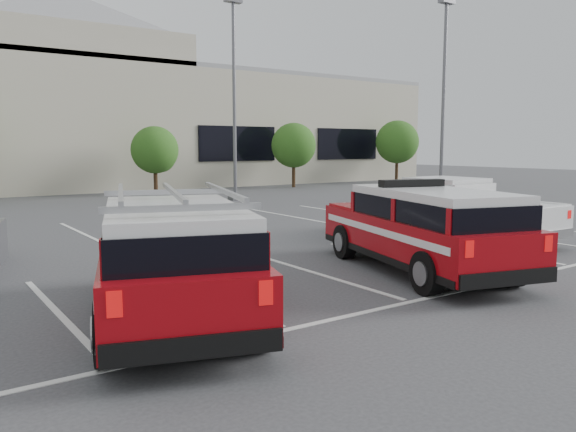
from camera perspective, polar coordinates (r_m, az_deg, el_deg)
name	(u,v)px	position (r m, az deg, el deg)	size (l,w,h in m)	color
ground	(315,273)	(12.53, 2.74, -5.82)	(120.00, 120.00, 0.00)	#3A3A3D
stall_markings	(220,244)	(16.26, -6.96, -2.85)	(23.00, 15.00, 0.01)	silver
convention_building	(31,118)	(42.29, -24.63, 9.04)	(60.00, 16.99, 13.20)	#B8B09B
tree_mid_right	(156,152)	(34.12, -13.26, 6.39)	(2.77, 2.77, 3.99)	#3F2B19
tree_right	(294,147)	(38.92, 0.65, 7.03)	(3.07, 3.07, 4.42)	#3F2B19
tree_far_right	(398,143)	(45.44, 11.07, 7.25)	(3.37, 3.37, 4.85)	#3F2B19
light_pole_mid	(234,100)	(29.56, -5.48, 11.68)	(0.90, 0.60, 10.24)	#59595E
light_pole_right	(443,100)	(30.70, 15.51, 11.28)	(0.90, 0.60, 10.24)	#59595E
fire_chief_suv	(422,235)	(12.83, 13.46, -1.90)	(3.62, 6.17, 2.05)	#93070D
white_pickup	(458,215)	(17.88, 16.84, 0.14)	(2.22, 6.02, 1.83)	silver
ladder_suv	(173,269)	(9.13, -11.62, -5.28)	(3.74, 5.86, 2.15)	#93070D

